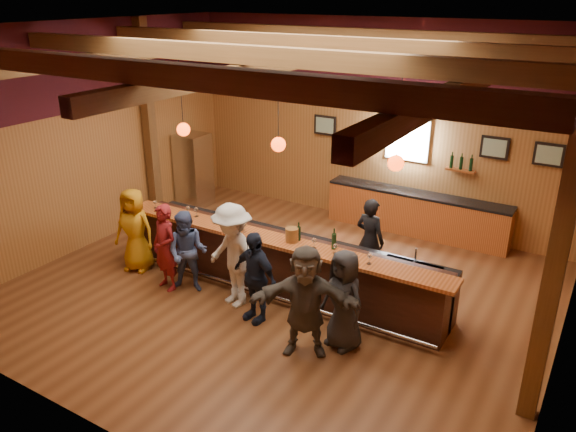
{
  "coord_description": "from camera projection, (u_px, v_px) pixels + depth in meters",
  "views": [
    {
      "loc": [
        4.69,
        -7.45,
        5.03
      ],
      "look_at": [
        0.0,
        0.3,
        1.35
      ],
      "focal_mm": 35.0,
      "sensor_mm": 36.0,
      "label": 1
    }
  ],
  "objects": [
    {
      "name": "bar_counter",
      "position": [
        284.0,
        262.0,
        9.97
      ],
      "size": [
        6.3,
        1.07,
        1.11
      ],
      "color": "black",
      "rests_on": "ground"
    },
    {
      "name": "glass_h",
      "position": [
        370.0,
        256.0,
        8.56
      ],
      "size": [
        0.08,
        0.08,
        0.18
      ],
      "color": "silver",
      "rests_on": "bar_counter"
    },
    {
      "name": "window",
      "position": [
        408.0,
        138.0,
        12.03
      ],
      "size": [
        0.95,
        0.09,
        0.95
      ],
      "color": "silver",
      "rests_on": "room"
    },
    {
      "name": "glass_c",
      "position": [
        196.0,
        210.0,
        10.35
      ],
      "size": [
        0.08,
        0.08,
        0.18
      ],
      "color": "silver",
      "rests_on": "bar_counter"
    },
    {
      "name": "customer_navy",
      "position": [
        255.0,
        277.0,
        8.93
      ],
      "size": [
        0.97,
        0.56,
        1.55
      ],
      "primitive_type": "imported",
      "rotation": [
        0.0,
        0.0,
        -0.22
      ],
      "color": "black",
      "rests_on": "ground"
    },
    {
      "name": "pendant_lights",
      "position": [
        278.0,
        144.0,
        9.03
      ],
      "size": [
        4.24,
        0.24,
        1.37
      ],
      "color": "black",
      "rests_on": "room"
    },
    {
      "name": "customer_redvest",
      "position": [
        165.0,
        247.0,
        9.89
      ],
      "size": [
        0.65,
        0.51,
        1.59
      ],
      "primitive_type": "imported",
      "rotation": [
        0.0,
        0.0,
        -0.24
      ],
      "color": "maroon",
      "rests_on": "ground"
    },
    {
      "name": "stainless_fridge",
      "position": [
        194.0,
        170.0,
        13.74
      ],
      "size": [
        0.7,
        0.7,
        1.8
      ],
      "primitive_type": "cube",
      "color": "silver",
      "rests_on": "ground"
    },
    {
      "name": "room",
      "position": [
        280.0,
        112.0,
        8.89
      ],
      "size": [
        9.04,
        9.0,
        4.52
      ],
      "color": "brown",
      "rests_on": "ground"
    },
    {
      "name": "back_bar_cabinet",
      "position": [
        416.0,
        213.0,
        12.25
      ],
      "size": [
        4.0,
        0.52,
        0.95
      ],
      "color": "#98451B",
      "rests_on": "ground"
    },
    {
      "name": "bottle_a",
      "position": [
        299.0,
        233.0,
        9.38
      ],
      "size": [
        0.07,
        0.07,
        0.32
      ],
      "color": "black",
      "rests_on": "bar_counter"
    },
    {
      "name": "bartender",
      "position": [
        370.0,
        240.0,
        10.19
      ],
      "size": [
        0.64,
        0.48,
        1.59
      ],
      "primitive_type": "imported",
      "rotation": [
        0.0,
        0.0,
        2.96
      ],
      "color": "black",
      "rests_on": "ground"
    },
    {
      "name": "customer_denim",
      "position": [
        188.0,
        252.0,
        9.82
      ],
      "size": [
        0.89,
        0.81,
        1.5
      ],
      "primitive_type": "imported",
      "rotation": [
        0.0,
        0.0,
        0.4
      ],
      "color": "#425385",
      "rests_on": "ground"
    },
    {
      "name": "customer_orange",
      "position": [
        135.0,
        230.0,
        10.57
      ],
      "size": [
        0.89,
        0.69,
        1.62
      ],
      "primitive_type": "imported",
      "rotation": [
        0.0,
        0.0,
        0.24
      ],
      "color": "#BE7C11",
      "rests_on": "ground"
    },
    {
      "name": "glass_e",
      "position": [
        244.0,
        225.0,
        9.68
      ],
      "size": [
        0.08,
        0.08,
        0.19
      ],
      "color": "silver",
      "rests_on": "bar_counter"
    },
    {
      "name": "wine_shelves",
      "position": [
        405.0,
        158.0,
        12.13
      ],
      "size": [
        3.0,
        0.18,
        0.3
      ],
      "color": "#98451B",
      "rests_on": "room"
    },
    {
      "name": "glass_g",
      "position": [
        335.0,
        247.0,
        8.9
      ],
      "size": [
        0.08,
        0.08,
        0.17
      ],
      "color": "silver",
      "rests_on": "bar_counter"
    },
    {
      "name": "glass_a",
      "position": [
        155.0,
        203.0,
        10.75
      ],
      "size": [
        0.07,
        0.07,
        0.16
      ],
      "color": "silver",
      "rests_on": "bar_counter"
    },
    {
      "name": "customer_brown",
      "position": [
        305.0,
        301.0,
        8.08
      ],
      "size": [
        1.66,
        1.13,
        1.72
      ],
      "primitive_type": "imported",
      "rotation": [
        0.0,
        0.0,
        0.43
      ],
      "color": "#504840",
      "rests_on": "ground"
    },
    {
      "name": "glass_d",
      "position": [
        217.0,
        217.0,
        10.06
      ],
      "size": [
        0.08,
        0.08,
        0.18
      ],
      "color": "silver",
      "rests_on": "bar_counter"
    },
    {
      "name": "customer_white",
      "position": [
        233.0,
        256.0,
        9.32
      ],
      "size": [
        1.34,
        1.03,
        1.83
      ],
      "primitive_type": "imported",
      "rotation": [
        0.0,
        0.0,
        -0.33
      ],
      "color": "silver",
      "rests_on": "ground"
    },
    {
      "name": "ice_bucket",
      "position": [
        292.0,
        235.0,
        9.33
      ],
      "size": [
        0.22,
        0.22,
        0.24
      ],
      "primitive_type": "cylinder",
      "color": "brown",
      "rests_on": "bar_counter"
    },
    {
      "name": "customer_dark",
      "position": [
        344.0,
        300.0,
        8.25
      ],
      "size": [
        0.89,
        0.73,
        1.57
      ],
      "primitive_type": "imported",
      "rotation": [
        0.0,
        0.0,
        -0.34
      ],
      "color": "#262628",
      "rests_on": "ground"
    },
    {
      "name": "glass_b",
      "position": [
        188.0,
        209.0,
        10.39
      ],
      "size": [
        0.08,
        0.08,
        0.19
      ],
      "color": "silver",
      "rests_on": "bar_counter"
    },
    {
      "name": "glass_f",
      "position": [
        314.0,
        241.0,
        9.08
      ],
      "size": [
        0.08,
        0.08,
        0.19
      ],
      "color": "silver",
      "rests_on": "bar_counter"
    },
    {
      "name": "framed_pictures",
      "position": [
        448.0,
        141.0,
        11.58
      ],
      "size": [
        5.35,
        0.05,
        0.45
      ],
      "color": "black",
      "rests_on": "room"
    },
    {
      "name": "bottle_b",
      "position": [
        334.0,
        241.0,
        9.06
      ],
      "size": [
        0.08,
        0.08,
        0.36
      ],
      "color": "black",
      "rests_on": "bar_counter"
    }
  ]
}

